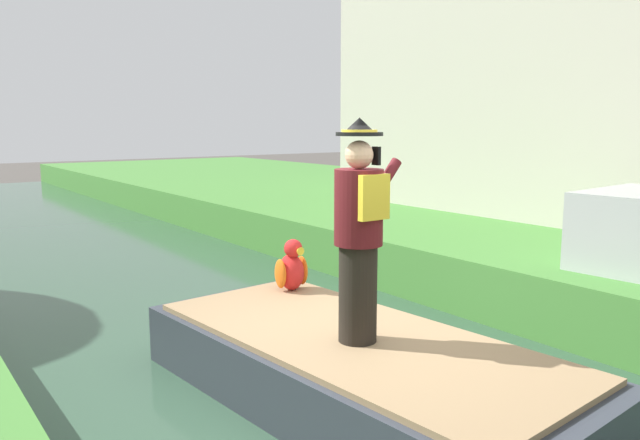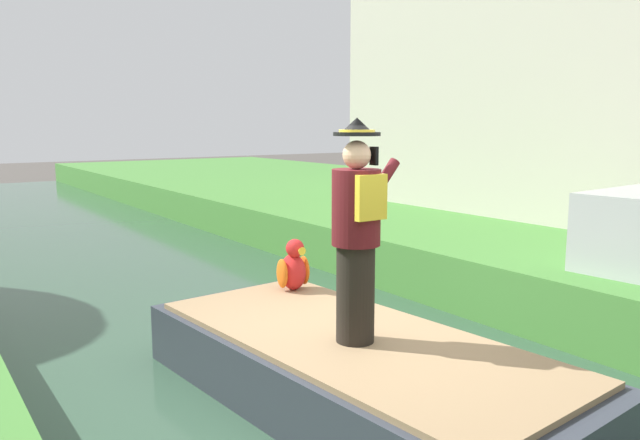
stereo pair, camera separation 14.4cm
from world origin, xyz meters
name	(u,v)px [view 1 (the left image)]	position (x,y,z in m)	size (l,w,h in m)	color
ground_plane	(342,405)	(0.00, 0.00, 0.00)	(80.00, 80.00, 0.00)	#4C4742
canal_water	(342,400)	(0.00, 0.00, 0.05)	(5.21, 48.00, 0.10)	#33513D
boat	(355,370)	(0.00, -0.19, 0.40)	(2.15, 4.34, 0.61)	#333842
person_pirate	(359,232)	(-0.06, -0.30, 1.64)	(0.61, 0.42, 1.85)	black
parrot_plush	(292,268)	(0.37, 1.37, 0.95)	(0.36, 0.34, 0.57)	red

